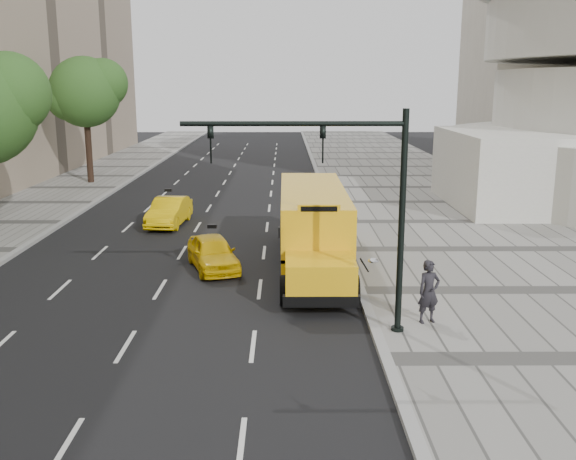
{
  "coord_description": "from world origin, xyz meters",
  "views": [
    {
      "loc": [
        3.36,
        -26.47,
        7.04
      ],
      "look_at": [
        3.5,
        -4.0,
        1.9
      ],
      "focal_mm": 40.0,
      "sensor_mm": 36.0,
      "label": 1
    }
  ],
  "objects_px": {
    "school_bus": "(313,221)",
    "pedestrian": "(429,292)",
    "tree_c": "(86,91)",
    "taxi_far": "(169,212)",
    "traffic_signal": "(351,194)",
    "taxi_near": "(213,253)"
  },
  "relations": [
    {
      "from": "pedestrian",
      "to": "taxi_far",
      "type": "bearing_deg",
      "value": 107.75
    },
    {
      "from": "school_bus",
      "to": "taxi_far",
      "type": "height_order",
      "value": "school_bus"
    },
    {
      "from": "taxi_near",
      "to": "traffic_signal",
      "type": "xyz_separation_m",
      "value": [
        4.6,
        -6.76,
        3.43
      ]
    },
    {
      "from": "tree_c",
      "to": "taxi_near",
      "type": "bearing_deg",
      "value": -63.09
    },
    {
      "from": "school_bus",
      "to": "taxi_near",
      "type": "bearing_deg",
      "value": -169.55
    },
    {
      "from": "tree_c",
      "to": "traffic_signal",
      "type": "relative_size",
      "value": 1.39
    },
    {
      "from": "tree_c",
      "to": "pedestrian",
      "type": "xyz_separation_m",
      "value": [
        18.01,
        -27.8,
        -5.42
      ]
    },
    {
      "from": "taxi_far",
      "to": "pedestrian",
      "type": "height_order",
      "value": "pedestrian"
    },
    {
      "from": "taxi_near",
      "to": "traffic_signal",
      "type": "distance_m",
      "value": 8.86
    },
    {
      "from": "traffic_signal",
      "to": "taxi_far",
      "type": "bearing_deg",
      "value": 117.56
    },
    {
      "from": "school_bus",
      "to": "pedestrian",
      "type": "height_order",
      "value": "school_bus"
    },
    {
      "from": "taxi_near",
      "to": "pedestrian",
      "type": "bearing_deg",
      "value": -59.12
    },
    {
      "from": "school_bus",
      "to": "pedestrian",
      "type": "xyz_separation_m",
      "value": [
        3.1,
        -6.84,
        -0.67
      ]
    },
    {
      "from": "taxi_far",
      "to": "traffic_signal",
      "type": "distance_m",
      "value": 16.92
    },
    {
      "from": "taxi_far",
      "to": "traffic_signal",
      "type": "relative_size",
      "value": 0.66
    },
    {
      "from": "school_bus",
      "to": "traffic_signal",
      "type": "bearing_deg",
      "value": -84.71
    },
    {
      "from": "tree_c",
      "to": "taxi_far",
      "type": "distance_m",
      "value": 16.9
    },
    {
      "from": "tree_c",
      "to": "school_bus",
      "type": "distance_m",
      "value": 26.16
    },
    {
      "from": "traffic_signal",
      "to": "tree_c",
      "type": "bearing_deg",
      "value": 118.74
    },
    {
      "from": "taxi_far",
      "to": "pedestrian",
      "type": "relative_size",
      "value": 2.25
    },
    {
      "from": "taxi_far",
      "to": "school_bus",
      "type": "bearing_deg",
      "value": -41.22
    },
    {
      "from": "tree_c",
      "to": "pedestrian",
      "type": "height_order",
      "value": "tree_c"
    }
  ]
}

